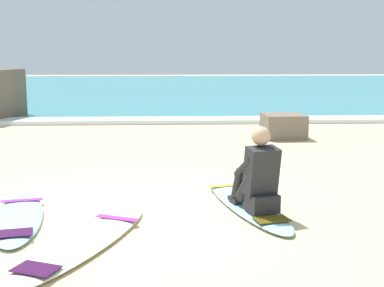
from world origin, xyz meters
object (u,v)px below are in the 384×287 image
object	(u,v)px
surfer_seated	(258,178)
surfboard_spare_far	(18,217)
surfboard_main	(245,202)
shoreline_rock	(283,126)
surfboard_spare_near	(84,242)

from	to	relation	value
surfer_seated	surfboard_spare_far	bearing A→B (deg)	-178.53
surfboard_main	shoreline_rock	bearing A→B (deg)	72.40
shoreline_rock	surfer_seated	bearing A→B (deg)	-105.65
surfer_seated	surfboard_spare_far	size ratio (longest dim) A/B	0.47
surfer_seated	surfboard_main	bearing A→B (deg)	101.24
surfboard_spare_near	surfboard_spare_far	bearing A→B (deg)	137.14
surfboard_main	surfer_seated	bearing A→B (deg)	-78.76
surfer_seated	shoreline_rock	distance (m)	5.53
surfboard_spare_near	surfboard_main	bearing A→B (deg)	35.55
surfer_seated	surfboard_spare_near	size ratio (longest dim) A/B	0.41
surfboard_spare_far	shoreline_rock	xyz separation A→B (m)	(4.14, 5.39, 0.22)
surfboard_main	surfer_seated	world-z (taller)	surfer_seated
surfboard_spare_near	shoreline_rock	bearing A→B (deg)	61.90
surfboard_main	surfboard_spare_near	distance (m)	2.13
surfboard_main	surfboard_spare_near	bearing A→B (deg)	-144.45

